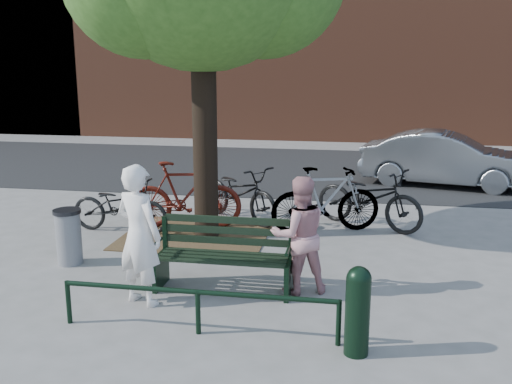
% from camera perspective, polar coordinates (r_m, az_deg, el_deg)
% --- Properties ---
extents(ground, '(90.00, 90.00, 0.00)m').
position_cam_1_polar(ground, '(7.46, -3.26, -9.80)').
color(ground, gray).
rests_on(ground, ground).
extents(dirt_pit, '(2.40, 2.00, 0.02)m').
position_cam_1_polar(dirt_pit, '(9.69, -6.08, -4.33)').
color(dirt_pit, brown).
rests_on(dirt_pit, ground).
extents(road, '(40.00, 7.00, 0.01)m').
position_cam_1_polar(road, '(15.54, 3.87, 2.32)').
color(road, black).
rests_on(road, ground).
extents(park_bench, '(1.74, 0.54, 0.97)m').
position_cam_1_polar(park_bench, '(7.36, -3.17, -6.13)').
color(park_bench, black).
rests_on(park_bench, ground).
extents(guard_railing, '(3.06, 0.06, 0.51)m').
position_cam_1_polar(guard_railing, '(6.23, -5.85, -10.58)').
color(guard_railing, black).
rests_on(guard_railing, ground).
extents(person_left, '(0.74, 0.61, 1.72)m').
position_cam_1_polar(person_left, '(6.95, -11.62, -4.24)').
color(person_left, white).
rests_on(person_left, ground).
extents(person_right, '(0.89, 0.79, 1.51)m').
position_cam_1_polar(person_right, '(7.19, 4.35, -4.31)').
color(person_right, tan).
rests_on(person_right, ground).
extents(bollard, '(0.25, 0.25, 0.93)m').
position_cam_1_polar(bollard, '(5.85, 10.13, -11.33)').
color(bollard, black).
rests_on(bollard, ground).
extents(litter_bin, '(0.40, 0.40, 0.81)m').
position_cam_1_polar(litter_bin, '(8.69, -18.22, -4.24)').
color(litter_bin, gray).
rests_on(litter_bin, ground).
extents(bicycle_a, '(1.80, 0.76, 0.92)m').
position_cam_1_polar(bicycle_a, '(10.01, -13.47, -1.37)').
color(bicycle_a, black).
rests_on(bicycle_a, ground).
extents(bicycle_b, '(2.06, 0.98, 1.19)m').
position_cam_1_polar(bicycle_b, '(10.01, -7.17, -0.31)').
color(bicycle_b, '#51130B').
rests_on(bicycle_b, ground).
extents(bicycle_c, '(1.99, 1.76, 1.04)m').
position_cam_1_polar(bicycle_c, '(10.44, -1.68, -0.08)').
color(bicycle_c, black).
rests_on(bicycle_c, ground).
extents(bicycle_d, '(1.97, 1.13, 1.14)m').
position_cam_1_polar(bicycle_d, '(9.79, 7.00, -0.76)').
color(bicycle_d, gray).
rests_on(bicycle_d, ground).
extents(bicycle_e, '(2.13, 1.60, 1.07)m').
position_cam_1_polar(bicycle_e, '(10.20, 11.22, -0.57)').
color(bicycle_e, black).
rests_on(bicycle_e, ground).
extents(parked_car, '(4.05, 2.15, 1.27)m').
position_cam_1_polar(parked_car, '(14.05, 18.42, 3.13)').
color(parked_car, slate).
rests_on(parked_car, ground).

